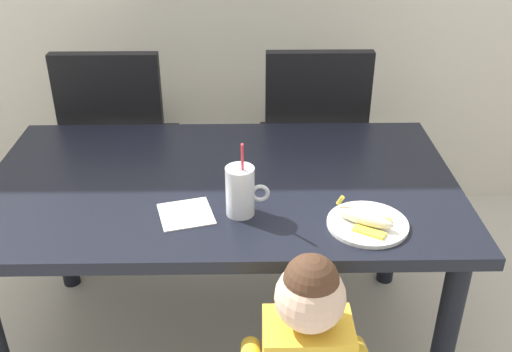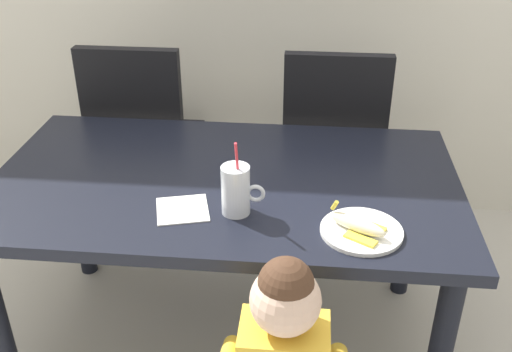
# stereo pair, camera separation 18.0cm
# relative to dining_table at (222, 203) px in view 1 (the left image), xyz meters

# --- Properties ---
(ground_plane) EXTENTS (24.00, 24.00, 0.00)m
(ground_plane) POSITION_rel_dining_table_xyz_m (0.00, 0.00, -0.62)
(ground_plane) COLOR #B7B2A8
(dining_table) EXTENTS (1.51, 0.87, 0.71)m
(dining_table) POSITION_rel_dining_table_xyz_m (0.00, 0.00, 0.00)
(dining_table) COLOR black
(dining_table) RESTS_ON ground
(dining_chair_left) EXTENTS (0.44, 0.44, 0.96)m
(dining_chair_left) POSITION_rel_dining_table_xyz_m (-0.46, 0.65, -0.08)
(dining_chair_left) COLOR black
(dining_chair_left) RESTS_ON ground
(dining_chair_right) EXTENTS (0.44, 0.44, 0.96)m
(dining_chair_right) POSITION_rel_dining_table_xyz_m (0.37, 0.66, -0.08)
(dining_chair_right) COLOR black
(dining_chair_right) RESTS_ON ground
(milk_cup) EXTENTS (0.13, 0.09, 0.25)m
(milk_cup) POSITION_rel_dining_table_xyz_m (0.06, -0.20, 0.16)
(milk_cup) COLOR silver
(milk_cup) RESTS_ON dining_table
(snack_plate) EXTENTS (0.23, 0.23, 0.01)m
(snack_plate) POSITION_rel_dining_table_xyz_m (0.42, -0.27, 0.10)
(snack_plate) COLOR white
(snack_plate) RESTS_ON dining_table
(peeled_banana) EXTENTS (0.17, 0.15, 0.07)m
(peeled_banana) POSITION_rel_dining_table_xyz_m (0.41, -0.28, 0.12)
(peeled_banana) COLOR #F4EAC6
(peeled_banana) RESTS_ON snack_plate
(paper_napkin) EXTENTS (0.18, 0.18, 0.00)m
(paper_napkin) POSITION_rel_dining_table_xyz_m (-0.10, -0.21, 0.09)
(paper_napkin) COLOR white
(paper_napkin) RESTS_ON dining_table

